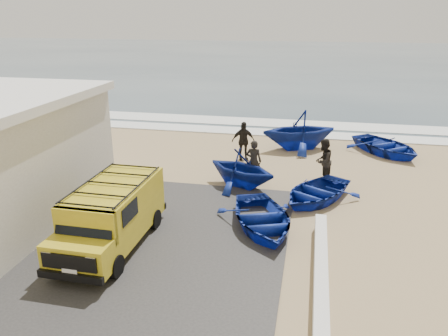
{
  "coord_description": "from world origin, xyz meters",
  "views": [
    {
      "loc": [
        4.5,
        -13.45,
        6.86
      ],
      "look_at": [
        1.29,
        2.03,
        1.2
      ],
      "focal_mm": 35.0,
      "sensor_mm": 36.0,
      "label": 1
    }
  ],
  "objects_px": {
    "boat_near_right": "(316,192)",
    "boat_mid_left": "(241,168)",
    "boat_far_right": "(386,146)",
    "fisherman_front": "(254,161)",
    "van": "(112,214)",
    "parapet": "(321,271)",
    "fisherman_back": "(243,141)",
    "boat_near_left": "(262,218)",
    "fisherman_middle": "(323,161)",
    "boat_far_left": "(299,130)"
  },
  "relations": [
    {
      "from": "boat_near_right",
      "to": "boat_mid_left",
      "type": "height_order",
      "value": "boat_mid_left"
    },
    {
      "from": "boat_far_right",
      "to": "fisherman_front",
      "type": "height_order",
      "value": "fisherman_front"
    },
    {
      "from": "boat_far_right",
      "to": "van",
      "type": "bearing_deg",
      "value": -166.4
    },
    {
      "from": "parapet",
      "to": "boat_far_right",
      "type": "distance_m",
      "value": 12.56
    },
    {
      "from": "boat_mid_left",
      "to": "fisherman_back",
      "type": "distance_m",
      "value": 3.56
    },
    {
      "from": "boat_near_left",
      "to": "fisherman_middle",
      "type": "xyz_separation_m",
      "value": [
        1.99,
        4.78,
        0.56
      ]
    },
    {
      "from": "boat_near_left",
      "to": "boat_far_left",
      "type": "distance_m",
      "value": 9.55
    },
    {
      "from": "boat_mid_left",
      "to": "parapet",
      "type": "bearing_deg",
      "value": -126.44
    },
    {
      "from": "boat_mid_left",
      "to": "fisherman_back",
      "type": "xyz_separation_m",
      "value": [
        -0.51,
        3.52,
        0.14
      ]
    },
    {
      "from": "boat_far_right",
      "to": "fisherman_front",
      "type": "relative_size",
      "value": 2.2
    },
    {
      "from": "van",
      "to": "fisherman_back",
      "type": "distance_m",
      "value": 9.46
    },
    {
      "from": "boat_mid_left",
      "to": "boat_far_left",
      "type": "height_order",
      "value": "boat_far_left"
    },
    {
      "from": "fisherman_front",
      "to": "fisherman_back",
      "type": "xyz_separation_m",
      "value": [
        -0.92,
        2.8,
        0.04
      ]
    },
    {
      "from": "boat_near_right",
      "to": "fisherman_middle",
      "type": "xyz_separation_m",
      "value": [
        0.25,
        2.05,
        0.58
      ]
    },
    {
      "from": "boat_far_right",
      "to": "fisherman_back",
      "type": "relative_size",
      "value": 2.11
    },
    {
      "from": "boat_far_left",
      "to": "fisherman_middle",
      "type": "xyz_separation_m",
      "value": [
        1.21,
        -4.72,
        -0.08
      ]
    },
    {
      "from": "parapet",
      "to": "van",
      "type": "xyz_separation_m",
      "value": [
        -6.29,
        0.63,
        0.8
      ]
    },
    {
      "from": "parapet",
      "to": "fisherman_middle",
      "type": "height_order",
      "value": "fisherman_middle"
    },
    {
      "from": "fisherman_front",
      "to": "fisherman_middle",
      "type": "height_order",
      "value": "fisherman_middle"
    },
    {
      "from": "boat_mid_left",
      "to": "boat_far_right",
      "type": "relative_size",
      "value": 0.77
    },
    {
      "from": "van",
      "to": "boat_far_right",
      "type": "distance_m",
      "value": 14.96
    },
    {
      "from": "boat_mid_left",
      "to": "boat_far_right",
      "type": "xyz_separation_m",
      "value": [
        6.5,
        5.9,
        -0.4
      ]
    },
    {
      "from": "fisherman_front",
      "to": "boat_mid_left",
      "type": "bearing_deg",
      "value": 63.7
    },
    {
      "from": "boat_far_left",
      "to": "fisherman_back",
      "type": "height_order",
      "value": "boat_far_left"
    },
    {
      "from": "van",
      "to": "fisherman_middle",
      "type": "relative_size",
      "value": 2.46
    },
    {
      "from": "parapet",
      "to": "boat_near_left",
      "type": "xyz_separation_m",
      "value": [
        -1.92,
        2.64,
        0.12
      ]
    },
    {
      "from": "parapet",
      "to": "fisherman_front",
      "type": "height_order",
      "value": "fisherman_front"
    },
    {
      "from": "boat_near_right",
      "to": "boat_far_right",
      "type": "height_order",
      "value": "boat_far_right"
    },
    {
      "from": "parapet",
      "to": "boat_near_right",
      "type": "relative_size",
      "value": 1.67
    },
    {
      "from": "fisherman_middle",
      "to": "boat_mid_left",
      "type": "bearing_deg",
      "value": -48.18
    },
    {
      "from": "boat_mid_left",
      "to": "fisherman_back",
      "type": "bearing_deg",
      "value": 34.48
    },
    {
      "from": "parapet",
      "to": "van",
      "type": "relative_size",
      "value": 1.28
    },
    {
      "from": "boat_far_left",
      "to": "boat_far_right",
      "type": "xyz_separation_m",
      "value": [
        4.42,
        -0.01,
        -0.62
      ]
    },
    {
      "from": "boat_near_right",
      "to": "fisherman_front",
      "type": "xyz_separation_m",
      "value": [
        -2.63,
        1.57,
        0.54
      ]
    },
    {
      "from": "boat_near_left",
      "to": "boat_far_right",
      "type": "height_order",
      "value": "boat_far_right"
    },
    {
      "from": "boat_near_right",
      "to": "fisherman_middle",
      "type": "distance_m",
      "value": 2.14
    },
    {
      "from": "parapet",
      "to": "fisherman_back",
      "type": "bearing_deg",
      "value": 110.96
    },
    {
      "from": "boat_near_right",
      "to": "boat_mid_left",
      "type": "relative_size",
      "value": 1.16
    },
    {
      "from": "van",
      "to": "fisherman_middle",
      "type": "height_order",
      "value": "van"
    },
    {
      "from": "boat_mid_left",
      "to": "boat_near_right",
      "type": "bearing_deg",
      "value": -79.58
    },
    {
      "from": "boat_near_right",
      "to": "fisherman_front",
      "type": "bearing_deg",
      "value": -179.91
    },
    {
      "from": "van",
      "to": "boat_far_right",
      "type": "bearing_deg",
      "value": 50.99
    },
    {
      "from": "boat_near_left",
      "to": "boat_far_left",
      "type": "bearing_deg",
      "value": 64.64
    },
    {
      "from": "fisherman_front",
      "to": "boat_near_right",
      "type": "bearing_deg",
      "value": 152.37
    },
    {
      "from": "boat_far_left",
      "to": "fisherman_middle",
      "type": "bearing_deg",
      "value": -8.96
    },
    {
      "from": "boat_near_right",
      "to": "fisherman_middle",
      "type": "bearing_deg",
      "value": 114.09
    },
    {
      "from": "boat_near_left",
      "to": "fisherman_front",
      "type": "bearing_deg",
      "value": 81.05
    },
    {
      "from": "boat_far_right",
      "to": "fisherman_middle",
      "type": "distance_m",
      "value": 5.73
    },
    {
      "from": "fisherman_front",
      "to": "fisherman_back",
      "type": "height_order",
      "value": "fisherman_back"
    },
    {
      "from": "van",
      "to": "boat_far_right",
      "type": "xyz_separation_m",
      "value": [
        9.56,
        11.49,
        -0.66
      ]
    }
  ]
}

